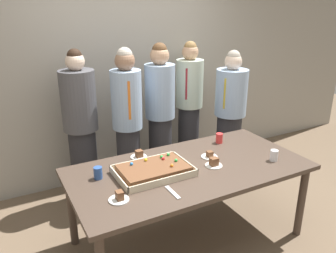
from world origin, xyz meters
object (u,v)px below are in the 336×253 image
party_table (190,174)px  person_back_corner (128,124)px  person_striped_tie_right (230,115)px  cake_server_utensil (173,192)px  plated_slice_near_left (139,155)px  plated_slice_far_right (214,163)px  drink_cup_nearest (219,138)px  plated_slice_near_right (119,198)px  drink_cup_middle (98,173)px  plated_slice_far_left (209,156)px  person_serving_front (160,115)px  drink_cup_far_end (274,155)px  person_left_edge_reaching (189,106)px  sheet_cake (153,170)px  person_green_shirt_behind (81,127)px

party_table → person_back_corner: 0.98m
person_striped_tie_right → cake_server_utensil: bearing=9.1°
party_table → plated_slice_near_left: (-0.31, 0.38, 0.10)m
plated_slice_far_right → drink_cup_nearest: size_ratio=1.50×
plated_slice_near_right → drink_cup_middle: 0.39m
plated_slice_far_left → person_serving_front: bearing=90.9°
party_table → plated_slice_near_right: size_ratio=13.83×
plated_slice_far_left → drink_cup_middle: (-1.02, 0.10, 0.03)m
plated_slice_near_right → person_back_corner: person_back_corner is taller
plated_slice_far_right → drink_cup_nearest: 0.54m
party_table → drink_cup_nearest: size_ratio=20.75×
plated_slice_far_right → drink_cup_far_end: drink_cup_far_end is taller
plated_slice_far_left → drink_cup_far_end: bearing=-34.5°
drink_cup_nearest → person_striped_tie_right: 0.75m
drink_cup_far_end → cake_server_utensil: (-1.08, -0.06, -0.05)m
party_table → drink_cup_middle: drink_cup_middle is taller
plated_slice_near_left → drink_cup_far_end: 1.23m
plated_slice_near_right → cake_server_utensil: bearing=-13.2°
person_serving_front → person_left_edge_reaching: size_ratio=1.01×
person_striped_tie_right → sheet_cake: bearing=-0.0°
person_back_corner → plated_slice_near_right: bearing=-16.1°
drink_cup_nearest → drink_cup_middle: size_ratio=1.00×
plated_slice_near_left → person_serving_front: 0.88m
sheet_cake → cake_server_utensil: sheet_cake is taller
drink_cup_nearest → person_striped_tie_right: (0.54, 0.52, 0.01)m
drink_cup_nearest → person_serving_front: bearing=112.6°
drink_cup_middle → plated_slice_far_right: bearing=-15.4°
drink_cup_middle → sheet_cake: bearing=-18.8°
drink_cup_nearest → person_serving_front: person_serving_front is taller
plated_slice_far_left → person_back_corner: (-0.46, 0.86, 0.12)m
drink_cup_nearest → drink_cup_far_end: same height
plated_slice_far_left → plated_slice_far_right: plated_slice_far_right is taller
plated_slice_near_left → plated_slice_far_right: plated_slice_far_right is taller
drink_cup_nearest → person_serving_front: 0.80m
plated_slice_far_left → drink_cup_middle: 1.03m
drink_cup_nearest → person_striped_tie_right: person_striped_tie_right is taller
drink_cup_nearest → plated_slice_near_left: bearing=175.9°
plated_slice_near_right → drink_cup_nearest: drink_cup_nearest is taller
plated_slice_near_right → person_green_shirt_behind: 1.35m
drink_cup_nearest → person_striped_tie_right: bearing=43.9°
drink_cup_nearest → person_back_corner: size_ratio=0.06×
drink_cup_middle → person_serving_front: (1.01, 0.87, 0.08)m
drink_cup_nearest → drink_cup_far_end: bearing=-71.8°
plated_slice_far_right → plated_slice_near_right: bearing=-172.2°
drink_cup_nearest → person_serving_front: (-0.30, 0.73, 0.08)m
sheet_cake → person_green_shirt_behind: 1.14m
drink_cup_far_end → cake_server_utensil: drink_cup_far_end is taller
plated_slice_near_left → person_serving_front: person_serving_front is taller
drink_cup_far_end → person_green_shirt_behind: bearing=135.1°
drink_cup_nearest → person_green_shirt_behind: person_green_shirt_behind is taller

